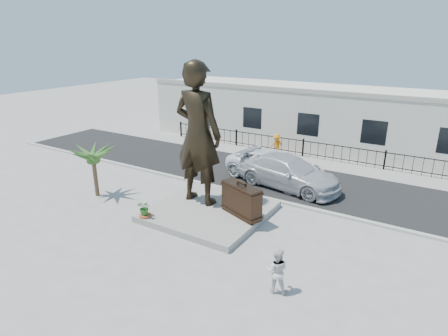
% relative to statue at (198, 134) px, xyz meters
% --- Properties ---
extents(ground, '(100.00, 100.00, 0.00)m').
position_rel_statue_xyz_m(ground, '(1.45, -1.99, -3.74)').
color(ground, '#9E9991').
rests_on(ground, ground).
extents(street, '(40.00, 7.00, 0.01)m').
position_rel_statue_xyz_m(street, '(1.45, 6.01, -3.73)').
color(street, black).
rests_on(street, ground).
extents(curb, '(40.00, 0.25, 0.12)m').
position_rel_statue_xyz_m(curb, '(1.45, 2.51, -3.68)').
color(curb, '#A5A399').
rests_on(curb, ground).
extents(far_sidewalk, '(40.00, 2.50, 0.02)m').
position_rel_statue_xyz_m(far_sidewalk, '(1.45, 10.01, -3.73)').
color(far_sidewalk, '#9E9991').
rests_on(far_sidewalk, ground).
extents(plinth, '(5.20, 5.20, 0.30)m').
position_rel_statue_xyz_m(plinth, '(0.95, -0.49, -3.59)').
color(plinth, gray).
rests_on(plinth, ground).
extents(fence, '(22.00, 0.10, 1.20)m').
position_rel_statue_xyz_m(fence, '(1.45, 10.81, -3.14)').
color(fence, black).
rests_on(fence, ground).
extents(building, '(28.00, 7.00, 4.40)m').
position_rel_statue_xyz_m(building, '(1.45, 15.01, -1.54)').
color(building, silver).
rests_on(building, ground).
extents(statue, '(2.56, 1.72, 6.88)m').
position_rel_statue_xyz_m(statue, '(0.00, 0.00, 0.00)').
color(statue, black).
rests_on(statue, plinth).
extents(suitcase, '(2.22, 1.40, 1.49)m').
position_rel_statue_xyz_m(suitcase, '(2.59, -0.33, -2.69)').
color(suitcase, black).
rests_on(suitcase, plinth).
extents(tourist, '(0.93, 0.83, 1.60)m').
position_rel_statue_xyz_m(tourist, '(6.08, -4.20, -2.94)').
color(tourist, silver).
rests_on(tourist, ground).
extents(car_white, '(6.64, 4.04, 1.72)m').
position_rel_statue_xyz_m(car_white, '(1.81, 5.34, -2.87)').
color(car_white, white).
rests_on(car_white, street).
extents(car_silver, '(6.41, 3.41, 1.77)m').
position_rel_statue_xyz_m(car_silver, '(2.81, 4.75, -2.85)').
color(car_silver, '#B9BABE').
rests_on(car_silver, street).
extents(worker, '(1.07, 0.72, 1.54)m').
position_rel_statue_xyz_m(worker, '(-0.28, 10.11, -2.95)').
color(worker, orange).
rests_on(worker, far_sidewalk).
extents(palm_tree, '(1.80, 1.80, 3.20)m').
position_rel_statue_xyz_m(palm_tree, '(-5.48, -1.79, -3.74)').
color(palm_tree, '#2F5820').
rests_on(palm_tree, ground).
extents(planter, '(0.56, 0.56, 0.40)m').
position_rel_statue_xyz_m(planter, '(-1.08, -2.79, -3.54)').
color(planter, '#994928').
rests_on(planter, ground).
extents(shrub, '(0.62, 0.54, 0.69)m').
position_rel_statue_xyz_m(shrub, '(-1.08, -2.79, -3.00)').
color(shrub, '#2A6821').
rests_on(shrub, planter).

